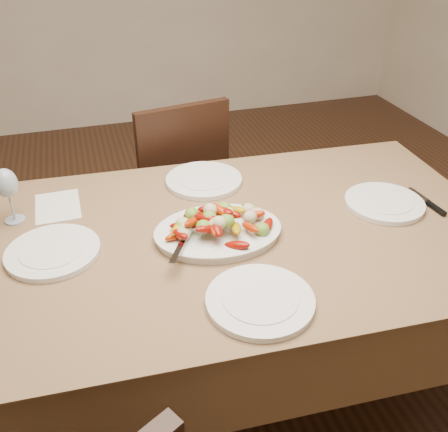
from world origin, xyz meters
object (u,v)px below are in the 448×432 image
chair_far (171,186)px  plate_right (384,203)px  serving_platter (218,233)px  plate_left (53,252)px  plate_near (260,301)px  plate_far (204,180)px  wine_glass (8,194)px  dining_table (224,318)px

chair_far → plate_right: 1.09m
serving_platter → plate_left: serving_platter is taller
serving_platter → plate_near: serving_platter is taller
plate_far → wine_glass: size_ratio=1.41×
plate_left → plate_near: bearing=-36.3°
chair_far → plate_near: size_ratio=3.25×
plate_far → plate_near: bearing=-92.4°
chair_far → plate_left: bearing=47.6°
plate_far → plate_near: 0.70m
dining_table → plate_left: bearing=176.1°
dining_table → plate_left: 0.66m
chair_far → wine_glass: size_ratio=4.64×
plate_far → chair_far: bearing=94.1°
plate_near → wine_glass: wine_glass is taller
dining_table → plate_near: size_ratio=6.29×
chair_far → serving_platter: 0.92m
chair_far → plate_right: bearing=115.0°
dining_table → plate_left: size_ratio=6.51×
plate_right → wine_glass: (-1.24, 0.27, 0.09)m
chair_far → plate_right: chair_far is taller
plate_right → dining_table: bearing=179.7°
plate_right → chair_far: bearing=125.1°
plate_far → plate_near: (-0.03, -0.69, 0.00)m
serving_platter → plate_right: serving_platter is taller
dining_table → plate_far: 0.52m
chair_far → plate_near: bearing=80.3°
dining_table → chair_far: (-0.01, 0.85, 0.10)m
plate_right → plate_near: same height
wine_glass → plate_left: bearing=-62.7°
wine_glass → plate_right: bearing=-12.3°
chair_far → wine_glass: wine_glass is taller
plate_left → plate_near: 0.65m
serving_platter → wine_glass: size_ratio=1.93×
plate_far → plate_right: bearing=-31.6°
dining_table → wine_glass: wine_glass is taller
serving_platter → plate_far: bearing=82.3°
dining_table → serving_platter: 0.39m
plate_left → plate_far: (0.56, 0.31, 0.00)m
plate_near → plate_left: bearing=143.7°
wine_glass → chair_far: bearing=42.6°
dining_table → chair_far: size_ratio=1.94×
chair_far → plate_near: chair_far is taller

